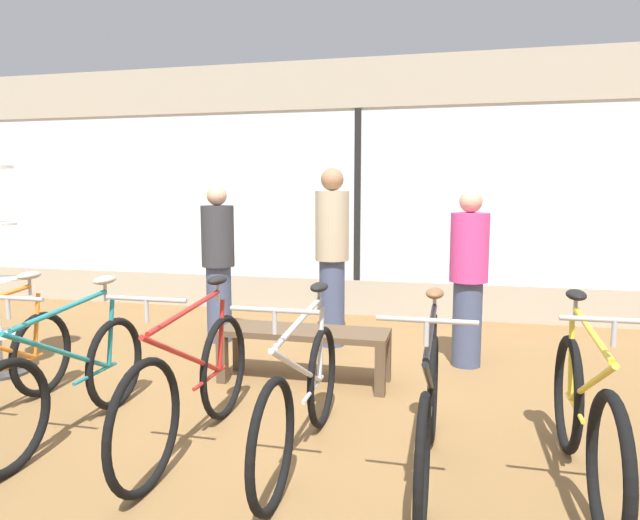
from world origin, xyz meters
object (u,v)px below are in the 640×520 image
Objects in this scene: bicycle_left at (70,380)px; bicycle_far_right at (585,419)px; bicycle_center_left at (191,386)px; customer_near_rack at (332,253)px; customer_by_window at (469,275)px; display_bench at (304,339)px; bicycle_center_right at (302,398)px; bicycle_right at (429,411)px; customer_mid_floor at (218,261)px.

bicycle_left is 1.00× the size of bicycle_far_right.
bicycle_center_left is at bearing -178.99° from bicycle_far_right.
customer_near_rack is 1.40m from customer_by_window.
display_bench is at bearing -149.48° from customer_by_window.
bicycle_center_right and bicycle_right have the same top height.
bicycle_right is at bearing -46.45° from customer_mid_floor.
bicycle_center_left is 1.11× the size of customer_by_window.
customer_near_rack is at bearing 127.78° from bicycle_far_right.
customer_mid_floor is (-2.54, 0.27, 0.03)m from customer_by_window.
bicycle_center_left is 0.98× the size of customer_near_rack.
bicycle_far_right is at bearing -34.64° from display_bench.
bicycle_center_right is at bearing -81.66° from customer_near_rack.
display_bench is 1.60m from customer_by_window.
bicycle_center_left is 1.01× the size of bicycle_center_right.
display_bench is at bearing 145.36° from bicycle_far_right.
bicycle_left is at bearing -89.60° from customer_mid_floor.
bicycle_center_right is (0.70, 0.01, -0.02)m from bicycle_center_left.
display_bench is 1.31m from customer_near_rack.
bicycle_center_right is 2.37m from customer_by_window.
bicycle_far_right is at bearing -52.22° from customer_near_rack.
bicycle_center_left is 1.40m from display_bench.
bicycle_center_left is 1.08× the size of customer_mid_floor.
bicycle_left is at bearing 179.87° from bicycle_right.
bicycle_far_right is at bearing 0.99° from bicycle_center_right.
customer_by_window is at bearing -16.07° from customer_near_rack.
customer_near_rack is at bearing 163.93° from customer_by_window.
customer_near_rack is at bearing 98.34° from bicycle_center_right.
customer_mid_floor is (-3.12, 2.36, 0.47)m from bicycle_far_right.
customer_near_rack is (-1.11, 2.55, 0.58)m from bicycle_right.
customer_near_rack reaches higher than customer_mid_floor.
customer_by_window reaches higher than bicycle_center_left.
bicycle_center_left is at bearing 1.66° from bicycle_left.
bicycle_far_right reaches higher than display_bench.
customer_mid_floor is (-1.22, 1.04, 0.49)m from display_bench.
bicycle_center_left is 0.70m from bicycle_center_right.
bicycle_left is at bearing -178.62° from bicycle_center_right.
customer_by_window is at bearing 40.52° from bicycle_left.
bicycle_center_right is 1.10× the size of customer_by_window.
bicycle_center_left reaches higher than bicycle_right.
bicycle_center_right is 1.03× the size of bicycle_far_right.
display_bench is at bearing 128.22° from bicycle_right.
bicycle_right is at bearing -66.48° from customer_near_rack.
customer_near_rack is at bearing 113.52° from bicycle_right.
bicycle_center_left is 2.59m from customer_mid_floor.
display_bench is at bearing 75.21° from bicycle_center_left.
customer_by_window is at bearing 65.32° from bicycle_center_right.
bicycle_center_left is 2.60m from customer_near_rack.
bicycle_left is at bearing -178.82° from bicycle_far_right.
bicycle_right is at bearing -96.13° from customer_by_window.
bicycle_right is 2.22m from customer_by_window.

